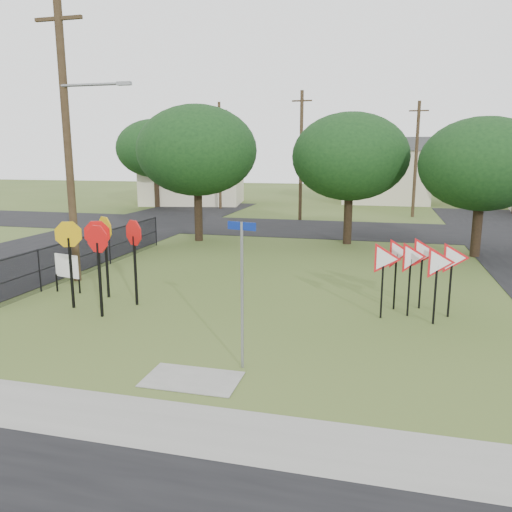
{
  "coord_description": "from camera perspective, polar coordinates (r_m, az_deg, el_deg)",
  "views": [
    {
      "loc": [
        3.7,
        -11.54,
        4.66
      ],
      "look_at": [
        0.03,
        3.0,
        1.6
      ],
      "focal_mm": 35.0,
      "sensor_mm": 36.0,
      "label": 1
    }
  ],
  "objects": [
    {
      "name": "stop_sign_cluster",
      "position": [
        15.93,
        -17.29,
        1.38
      ],
      "size": [
        2.52,
        2.22,
        2.72
      ],
      "color": "black",
      "rests_on": "ground"
    },
    {
      "name": "fence_run",
      "position": [
        21.43,
        -17.94,
        0.54
      ],
      "size": [
        0.05,
        11.55,
        1.5
      ],
      "color": "black",
      "rests_on": "ground"
    },
    {
      "name": "street_far",
      "position": [
        32.09,
        7.42,
        3.1
      ],
      "size": [
        60.0,
        8.0,
        0.02
      ],
      "primitive_type": "cube",
      "color": "black",
      "rests_on": "ground"
    },
    {
      "name": "yield_sign_cluster",
      "position": [
        15.14,
        17.9,
        -0.44
      ],
      "size": [
        2.88,
        1.65,
        2.26
      ],
      "color": "black",
      "rests_on": "ground"
    },
    {
      "name": "sidewalk",
      "position": [
        9.44,
        -11.51,
        -18.21
      ],
      "size": [
        30.0,
        1.6,
        0.02
      ],
      "primitive_type": "cube",
      "color": "gray",
      "rests_on": "ground"
    },
    {
      "name": "street_name_sign",
      "position": [
        10.78,
        -1.61,
        -3.53
      ],
      "size": [
        0.66,
        0.18,
        3.27
      ],
      "color": "gray",
      "rests_on": "ground"
    },
    {
      "name": "far_pole_b",
      "position": [
        39.61,
        17.81,
        10.54
      ],
      "size": [
        1.4,
        0.24,
        8.5
      ],
      "color": "#40301D",
      "rests_on": "ground"
    },
    {
      "name": "tree_near_mid",
      "position": [
        26.59,
        10.71,
        11.07
      ],
      "size": [
        6.0,
        6.0,
        6.8
      ],
      "color": "black",
      "rests_on": "ground"
    },
    {
      "name": "planting_strip",
      "position": [
        8.54,
        -15.24,
        -21.89
      ],
      "size": [
        30.0,
        0.8,
        0.02
      ],
      "primitive_type": "cube",
      "color": "#3B511E",
      "rests_on": "ground"
    },
    {
      "name": "curb_pad",
      "position": [
        10.9,
        -7.32,
        -13.81
      ],
      "size": [
        2.0,
        1.2,
        0.02
      ],
      "primitive_type": "cube",
      "color": "gray",
      "rests_on": "ground"
    },
    {
      "name": "utility_pole_main",
      "position": [
        19.42,
        -20.61,
        12.44
      ],
      "size": [
        3.55,
        0.33,
        10.0
      ],
      "color": "#40301D",
      "rests_on": "ground"
    },
    {
      "name": "far_pole_c",
      "position": [
        43.74,
        -4.16,
        11.42
      ],
      "size": [
        1.4,
        0.24,
        9.0
      ],
      "color": "#40301D",
      "rests_on": "ground"
    },
    {
      "name": "house_mid",
      "position": [
        51.56,
        14.71,
        9.47
      ],
      "size": [
        8.4,
        8.4,
        6.2
      ],
      "color": "beige",
      "rests_on": "ground"
    },
    {
      "name": "street_left",
      "position": [
        27.05,
        -21.57,
        0.82
      ],
      "size": [
        8.0,
        50.0,
        0.02
      ],
      "primitive_type": "cube",
      "color": "black",
      "rests_on": "ground"
    },
    {
      "name": "info_board",
      "position": [
        18.18,
        -20.81,
        -1.2
      ],
      "size": [
        1.04,
        0.29,
        1.33
      ],
      "color": "black",
      "rests_on": "ground"
    },
    {
      "name": "tree_far_left",
      "position": [
        45.98,
        -11.45,
        11.94
      ],
      "size": [
        6.8,
        6.8,
        7.73
      ],
      "color": "black",
      "rests_on": "ground"
    },
    {
      "name": "tree_near_right",
      "position": [
        24.92,
        24.47,
        9.51
      ],
      "size": [
        5.6,
        5.6,
        6.33
      ],
      "color": "black",
      "rests_on": "ground"
    },
    {
      "name": "house_left",
      "position": [
        48.87,
        -7.18,
        10.25
      ],
      "size": [
        10.58,
        8.88,
        7.2
      ],
      "color": "beige",
      "rests_on": "ground"
    },
    {
      "name": "ground",
      "position": [
        12.98,
        -3.41,
        -9.52
      ],
      "size": [
        140.0,
        140.0,
        0.0
      ],
      "primitive_type": "plane",
      "color": "#3B511E"
    },
    {
      "name": "tree_near_left",
      "position": [
        27.32,
        -6.77,
        11.86
      ],
      "size": [
        6.4,
        6.4,
        7.27
      ],
      "color": "black",
      "rests_on": "ground"
    },
    {
      "name": "far_pole_a",
      "position": [
        35.99,
        5.17,
        11.38
      ],
      "size": [
        1.4,
        0.24,
        9.0
      ],
      "color": "#40301D",
      "rests_on": "ground"
    }
  ]
}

